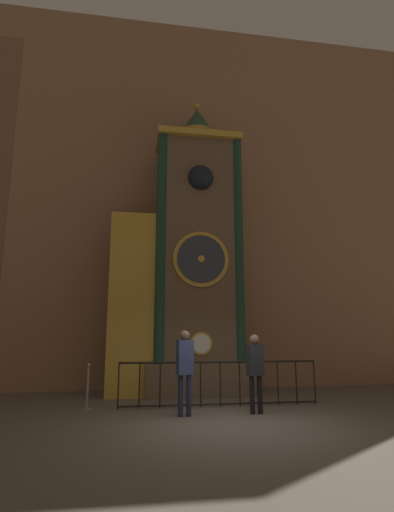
{
  "coord_description": "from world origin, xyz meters",
  "views": [
    {
      "loc": [
        -2.02,
        -7.89,
        1.69
      ],
      "look_at": [
        -0.06,
        4.19,
        4.13
      ],
      "focal_mm": 28.0,
      "sensor_mm": 36.0,
      "label": 1
    }
  ],
  "objects": [
    {
      "name": "ground_plane",
      "position": [
        0.0,
        0.0,
        0.0
      ],
      "size": [
        28.0,
        28.0,
        0.0
      ],
      "primitive_type": "plane",
      "color": "brown"
    },
    {
      "name": "stanchion_post",
      "position": [
        -3.0,
        2.19,
        0.34
      ],
      "size": [
        0.28,
        0.28,
        1.05
      ],
      "color": "gray",
      "rests_on": "ground_plane"
    },
    {
      "name": "railing_fence",
      "position": [
        0.17,
        2.06,
        0.59
      ],
      "size": [
        4.94,
        0.05,
        1.07
      ],
      "color": "black",
      "rests_on": "ground_plane"
    },
    {
      "name": "visitor_far",
      "position": [
        0.75,
        1.02,
        1.04
      ],
      "size": [
        0.37,
        0.28,
        1.71
      ],
      "rotation": [
        0.0,
        0.0,
        0.17
      ],
      "color": "black",
      "rests_on": "ground_plane"
    },
    {
      "name": "clock_tower",
      "position": [
        -0.46,
        4.16,
        3.91
      ],
      "size": [
        4.18,
        1.84,
        9.41
      ],
      "color": "brown",
      "rests_on": "ground_plane"
    },
    {
      "name": "cathedral_back_wall",
      "position": [
        -0.09,
        5.55,
        6.72
      ],
      "size": [
        24.0,
        0.32,
        13.45
      ],
      "color": "#936B4C",
      "rests_on": "ground_plane"
    },
    {
      "name": "visitor_near",
      "position": [
        -0.85,
        0.99,
        1.09
      ],
      "size": [
        0.38,
        0.29,
        1.8
      ],
      "rotation": [
        0.0,
        0.0,
        0.22
      ],
      "color": "#1B213A",
      "rests_on": "ground_plane"
    }
  ]
}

